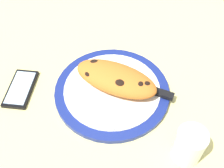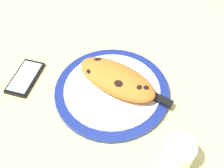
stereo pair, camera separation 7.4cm
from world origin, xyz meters
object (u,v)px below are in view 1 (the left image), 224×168
Objects in this scene: calzone at (117,79)px; knife at (147,89)px; water_glass at (189,146)px; smartphone at (21,89)px; plate at (112,91)px; fork at (99,111)px.

knife is at bearing 26.83° from calzone.
knife is 19.49cm from water_glass.
knife is 1.48× the size of smartphone.
calzone is at bearing 37.19° from smartphone.
fork reaches higher than plate.
fork is 1.83× the size of water_glass.
water_glass is at bearing 9.27° from fork.
fork is 23.43cm from smartphone.
fork is at bearing -77.27° from plate.
calzone is at bearing 97.74° from fork.
knife is 34.52cm from smartphone.
smartphone is 1.61× the size of water_glass.
fork is 14.44cm from knife.
water_glass reaches higher than smartphone.
calzone is at bearing 74.02° from plate.
smartphone is at bearing -163.94° from fork.
calzone is 1.49× the size of fork.
plate is at bearing 34.81° from smartphone.
calzone is 10.00cm from fork.
smartphone is at bearing -145.20° from knife.
plate is 1.46× the size of knife.
water_glass is at bearing -13.72° from calzone.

